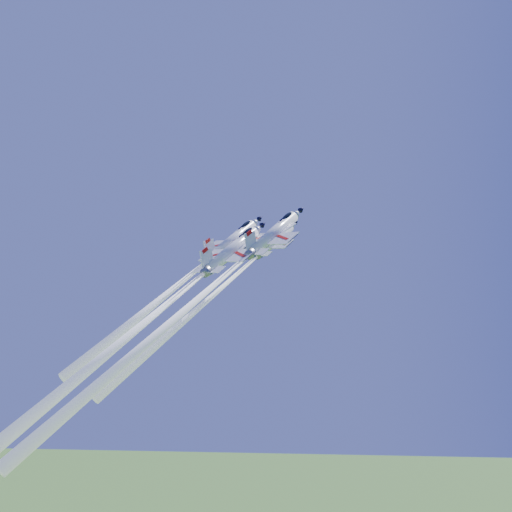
# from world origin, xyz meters

# --- Properties ---
(jet_lead) EXTENTS (25.90, 34.82, 39.90)m
(jet_lead) POSITION_xyz_m (-6.40, -4.16, 69.98)
(jet_lead) COLOR white
(jet_left) EXTENTS (24.57, 32.18, 36.37)m
(jet_left) POSITION_xyz_m (-12.27, -7.29, 71.46)
(jet_left) COLOR white
(jet_right) EXTENTS (31.41, 42.17, 48.30)m
(jet_right) POSITION_xyz_m (-7.62, -17.44, 66.34)
(jet_right) COLOR white
(jet_slot) EXTENTS (28.42, 37.73, 42.95)m
(jet_slot) POSITION_xyz_m (-13.09, -17.06, 65.43)
(jet_slot) COLOR white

